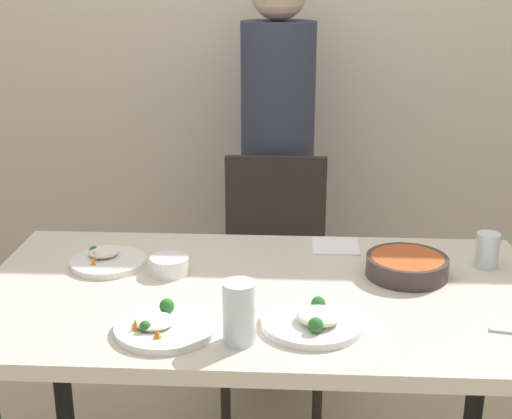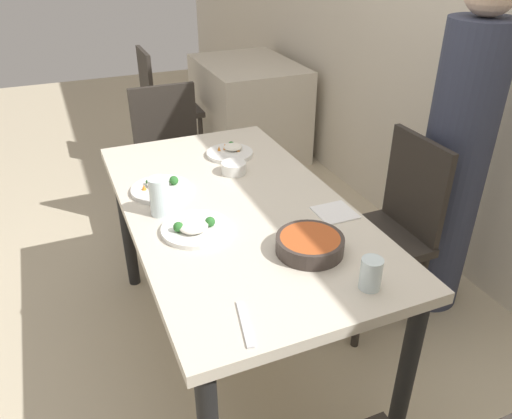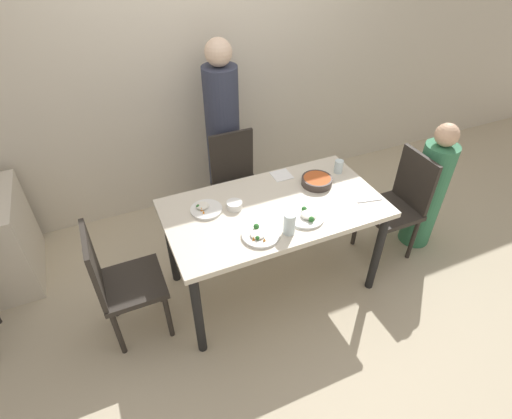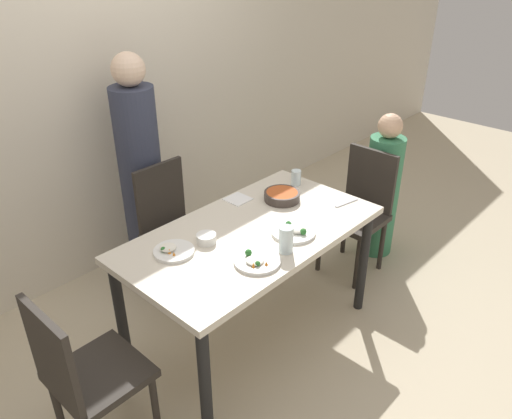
# 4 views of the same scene
# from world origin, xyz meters

# --- Properties ---
(ground_plane) EXTENTS (10.00, 10.00, 0.00)m
(ground_plane) POSITION_xyz_m (0.00, 0.00, 0.00)
(ground_plane) COLOR beige
(wall_back) EXTENTS (10.00, 0.06, 2.70)m
(wall_back) POSITION_xyz_m (0.00, 1.39, 1.35)
(wall_back) COLOR beige
(wall_back) RESTS_ON ground_plane
(dining_table) EXTENTS (1.49, 0.81, 0.77)m
(dining_table) POSITION_xyz_m (0.00, 0.00, 0.68)
(dining_table) COLOR beige
(dining_table) RESTS_ON ground_plane
(chair_adult_spot) EXTENTS (0.40, 0.40, 0.91)m
(chair_adult_spot) POSITION_xyz_m (0.01, 0.74, 0.50)
(chair_adult_spot) COLOR #2D2823
(chair_adult_spot) RESTS_ON ground_plane
(chair_child_spot) EXTENTS (0.40, 0.40, 0.91)m
(chair_child_spot) POSITION_xyz_m (1.09, -0.05, 0.50)
(chair_child_spot) COLOR #2D2823
(chair_child_spot) RESTS_ON ground_plane
(chair_empty_left) EXTENTS (0.40, 0.40, 0.91)m
(chair_empty_left) POSITION_xyz_m (-1.09, 0.01, 0.50)
(chair_empty_left) COLOR #2D2823
(chair_empty_left) RESTS_ON ground_plane
(person_adult) EXTENTS (0.29, 0.29, 1.60)m
(person_adult) POSITION_xyz_m (0.01, 1.06, 0.76)
(person_adult) COLOR #33384C
(person_adult) RESTS_ON ground_plane
(person_child) EXTENTS (0.26, 0.26, 1.13)m
(person_child) POSITION_xyz_m (1.39, -0.05, 0.52)
(person_child) COLOR #387F56
(person_child) RESTS_ON ground_plane
(bowl_curry) EXTENTS (0.22, 0.22, 0.06)m
(bowl_curry) POSITION_xyz_m (0.39, 0.11, 0.80)
(bowl_curry) COLOR #3D332D
(bowl_curry) RESTS_ON dining_table
(plate_rice_adult) EXTENTS (0.24, 0.24, 0.05)m
(plate_rice_adult) POSITION_xyz_m (0.13, -0.20, 0.79)
(plate_rice_adult) COLOR white
(plate_rice_adult) RESTS_ON dining_table
(plate_rice_child) EXTENTS (0.21, 0.21, 0.05)m
(plate_rice_child) POSITION_xyz_m (-0.44, 0.14, 0.79)
(plate_rice_child) COLOR white
(plate_rice_child) RESTS_ON dining_table
(plate_noodles) EXTENTS (0.24, 0.24, 0.05)m
(plate_noodles) POSITION_xyz_m (-0.21, -0.24, 0.78)
(plate_noodles) COLOR white
(plate_noodles) RESTS_ON dining_table
(bowl_rice_small) EXTENTS (0.11, 0.11, 0.05)m
(bowl_rice_small) POSITION_xyz_m (-0.26, 0.09, 0.80)
(bowl_rice_small) COLOR white
(bowl_rice_small) RESTS_ON dining_table
(glass_water_tall) EXTENTS (0.08, 0.08, 0.15)m
(glass_water_tall) POSITION_xyz_m (-0.03, -0.28, 0.84)
(glass_water_tall) COLOR silver
(glass_water_tall) RESTS_ON dining_table
(glass_water_short) EXTENTS (0.06, 0.06, 0.10)m
(glass_water_short) POSITION_xyz_m (0.63, 0.19, 0.82)
(glass_water_short) COLOR silver
(glass_water_short) RESTS_ON dining_table
(napkin_folded) EXTENTS (0.14, 0.14, 0.01)m
(napkin_folded) POSITION_xyz_m (0.21, 0.32, 0.77)
(napkin_folded) COLOR white
(napkin_folded) RESTS_ON dining_table
(fork_steel) EXTENTS (0.18, 0.06, 0.01)m
(fork_steel) POSITION_xyz_m (0.63, -0.21, 0.77)
(fork_steel) COLOR silver
(fork_steel) RESTS_ON dining_table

